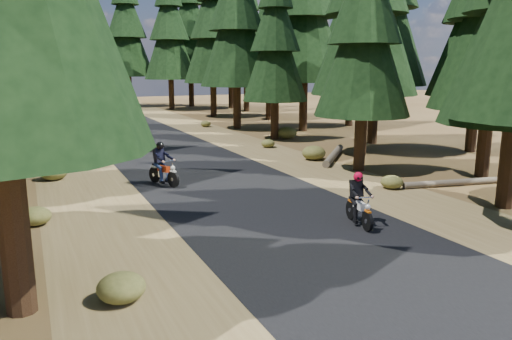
{
  "coord_description": "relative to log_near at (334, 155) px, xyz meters",
  "views": [
    {
      "loc": [
        -6.25,
        -12.14,
        4.22
      ],
      "look_at": [
        0.0,
        1.5,
        1.1
      ],
      "focal_mm": 35.0,
      "sensor_mm": 36.0,
      "label": 1
    }
  ],
  "objects": [
    {
      "name": "shoulder_l",
      "position": [
        -11.22,
        -2.22,
        -0.16
      ],
      "size": [
        3.2,
        100.0,
        0.01
      ],
      "primitive_type": "cube",
      "color": "brown",
      "rests_on": "ground"
    },
    {
      "name": "rider_lead",
      "position": [
        -4.96,
        -8.77,
        0.33
      ],
      "size": [
        0.8,
        1.68,
        1.44
      ],
      "rotation": [
        0.0,
        0.0,
        2.94
      ],
      "color": "white",
      "rests_on": "road"
    },
    {
      "name": "road",
      "position": [
        -6.62,
        -2.22,
        -0.15
      ],
      "size": [
        6.0,
        100.0,
        0.01
      ],
      "primitive_type": "cube",
      "color": "black",
      "rests_on": "ground"
    },
    {
      "name": "shoulder_r",
      "position": [
        -2.02,
        -2.22,
        -0.16
      ],
      "size": [
        3.2,
        100.0,
        0.01
      ],
      "primitive_type": "cube",
      "color": "brown",
      "rests_on": "ground"
    },
    {
      "name": "ground",
      "position": [
        -6.62,
        -7.22,
        -0.16
      ],
      "size": [
        120.0,
        120.0,
        0.0
      ],
      "primitive_type": "plane",
      "color": "#463319",
      "rests_on": "ground"
    },
    {
      "name": "understory_shrubs",
      "position": [
        -5.58,
        1.13,
        0.13
      ],
      "size": [
        15.53,
        30.54,
        0.72
      ],
      "color": "#474C1E",
      "rests_on": "ground"
    },
    {
      "name": "log_far",
      "position": [
        0.98,
        -6.45,
        -0.04
      ],
      "size": [
        4.13,
        1.0,
        0.24
      ],
      "primitive_type": "cylinder",
      "rotation": [
        0.0,
        1.57,
        -0.18
      ],
      "color": "#4C4233",
      "rests_on": "ground"
    },
    {
      "name": "pine_forest",
      "position": [
        -6.64,
        13.83,
        7.73
      ],
      "size": [
        34.59,
        55.08,
        16.32
      ],
      "color": "black",
      "rests_on": "ground"
    },
    {
      "name": "rider_follow",
      "position": [
        -8.58,
        -1.97,
        0.37
      ],
      "size": [
        1.13,
        1.83,
        1.57
      ],
      "rotation": [
        0.0,
        0.0,
        3.51
      ],
      "color": "#A2270A",
      "rests_on": "road"
    },
    {
      "name": "log_near",
      "position": [
        0.0,
        0.0,
        0.0
      ],
      "size": [
        3.34,
        3.75,
        0.32
      ],
      "primitive_type": "cylinder",
      "rotation": [
        0.0,
        1.57,
        0.85
      ],
      "color": "#4C4233",
      "rests_on": "ground"
    }
  ]
}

